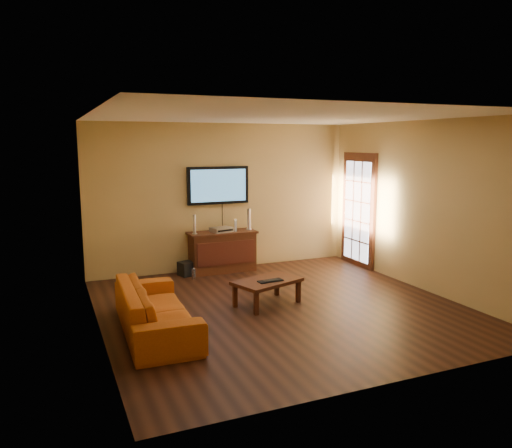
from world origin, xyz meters
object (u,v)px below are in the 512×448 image
television (218,185)px  speaker_right (249,220)px  sofa (155,301)px  keyboard (270,281)px  av_receiver (221,230)px  subwoofer (187,269)px  media_console (222,251)px  bottle (194,274)px  game_console (236,225)px  coffee_table (267,283)px  speaker_left (194,225)px

television → speaker_right: size_ratio=2.95×
sofa → keyboard: size_ratio=5.39×
av_receiver → subwoofer: av_receiver is taller
media_console → television: 1.22m
media_console → bottle: size_ratio=6.05×
speaker_right → subwoofer: speaker_right is taller
game_console → coffee_table: bearing=-78.8°
coffee_table → speaker_right: 2.22m
game_console → av_receiver: bearing=-162.2°
sofa → bottle: size_ratio=9.90×
speaker_left → speaker_right: (1.06, 0.04, 0.02)m
av_receiver → speaker_left: bearing=169.0°
television → keyboard: (-0.02, -2.36, -1.19)m
game_console → bottle: bearing=-141.6°
sofa → speaker_left: size_ratio=5.89×
television → sofa: size_ratio=0.57×
coffee_table → speaker_left: bearing=103.9°
sofa → game_console: bearing=-37.0°
coffee_table → av_receiver: 2.10m
television → av_receiver: bearing=-94.7°
av_receiver → bottle: bearing=-166.4°
television → sofa: (-1.75, -2.68, -1.17)m
television → sofa: 3.41m
bottle → game_console: bearing=19.3°
speaker_left → game_console: speaker_left is taller
bottle → speaker_right: bearing=16.0°
sofa → keyboard: (1.73, 0.32, -0.02)m
sofa → keyboard: 1.76m
bottle → coffee_table: bearing=-70.4°
av_receiver → keyboard: bearing=-103.6°
sofa → television: bearing=-31.0°
keyboard → speaker_right: bearing=75.7°
television → av_receiver: size_ratio=3.17×
speaker_left → av_receiver: size_ratio=0.94×
television → speaker_left: television is taller
media_console → speaker_left: speaker_left is taller
sofa → bottle: 2.44m
speaker_right → media_console: bearing=-179.3°
media_console → speaker_right: (0.53, 0.01, 0.55)m
coffee_table → speaker_right: size_ratio=2.78×
media_console → subwoofer: (-0.69, -0.03, -0.25)m
sofa → av_receiver: bearing=-32.9°
speaker_right → coffee_table: bearing=-105.1°
coffee_table → keyboard: keyboard is taller
speaker_left → television: bearing=23.4°
keyboard → subwoofer: bearing=107.4°
coffee_table → sofa: sofa is taller
subwoofer → keyboard: size_ratio=0.65×
av_receiver → game_console: (0.27, -0.01, 0.06)m
media_console → speaker_left: size_ratio=3.60×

